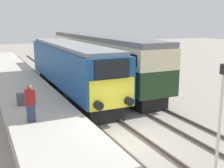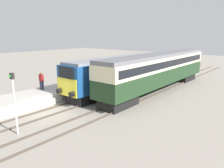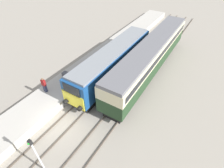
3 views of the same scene
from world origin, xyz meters
name	(u,v)px [view 2 (image 2 of 3)]	position (x,y,z in m)	size (l,w,h in m)	color
ground_plane	(50,113)	(0.00, 0.00, 0.00)	(120.00, 120.00, 0.00)	gray
platform_left	(91,84)	(-3.30, 8.00, 0.45)	(3.50, 50.00, 0.91)	#B7B2A8
rails_near_track	(93,98)	(0.00, 5.00, 0.07)	(1.51, 60.00, 0.14)	#4C4238
rails_far_track	(120,105)	(3.40, 5.00, 0.07)	(1.50, 60.00, 0.14)	#4C4238
locomotive	(118,72)	(0.00, 8.93, 2.15)	(2.70, 14.61, 3.83)	black
passenger_carriage	(159,68)	(3.40, 12.07, 2.53)	(2.75, 19.05, 4.19)	black
person_on_platform	(41,81)	(-4.02, 1.96, 1.76)	(0.44, 0.26, 1.72)	#2D334C
signal_post	(14,99)	(1.70, -3.61, 2.35)	(0.24, 0.28, 3.96)	silver
luggage_crate	(66,82)	(-3.94, 4.91, 1.21)	(0.70, 0.56, 0.60)	#4C4C51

